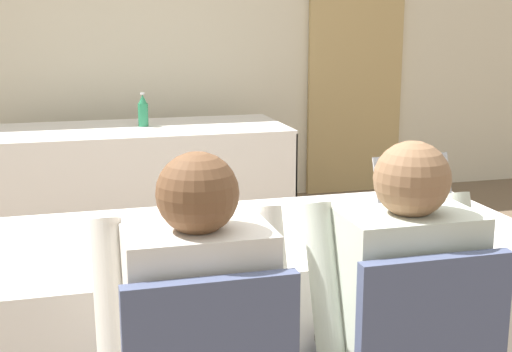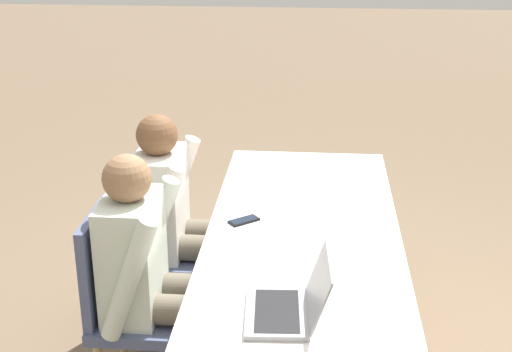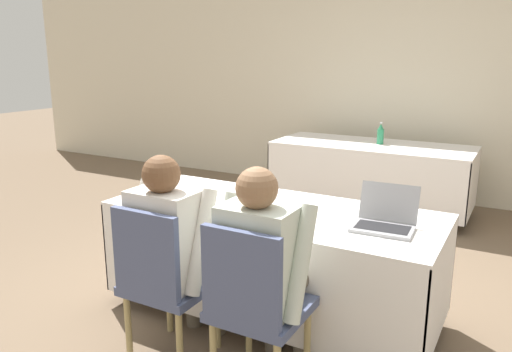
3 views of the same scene
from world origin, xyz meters
The scene contains 11 objects.
wall_back centered at (0.00, 3.28, 1.35)m, with size 12.00×0.06×2.70m.
curtain_panel centered at (1.81, 3.22, 1.33)m, with size 0.82×0.04×2.65m.
conference_table_near centered at (0.00, 0.00, 0.56)m, with size 2.06×0.85×0.73m.
conference_table_far centered at (-0.11, 2.53, 0.56)m, with size 2.06×0.85×0.73m.
laptop centered at (0.71, -0.03, 0.78)m, with size 0.34×0.31×0.22m.
cell_phone centered at (-0.06, -0.27, 0.74)m, with size 0.14×0.15×0.01m.
paper_beside_laptop centered at (-0.63, 0.18, 0.73)m, with size 0.29×0.34×0.00m.
paper_centre_table centered at (0.63, -0.18, 0.73)m, with size 0.30×0.35×0.00m.
water_bottle centered at (-0.04, 2.57, 0.84)m, with size 0.07×0.07×0.23m.
person_checkered_shirt centered at (-0.28, -0.63, 0.66)m, with size 0.50×0.52×1.16m.
person_white_shirt centered at (0.28, -0.63, 0.66)m, with size 0.50×0.52×1.16m.
Camera 1 is at (-0.58, -2.32, 1.47)m, focal length 50.00 mm.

